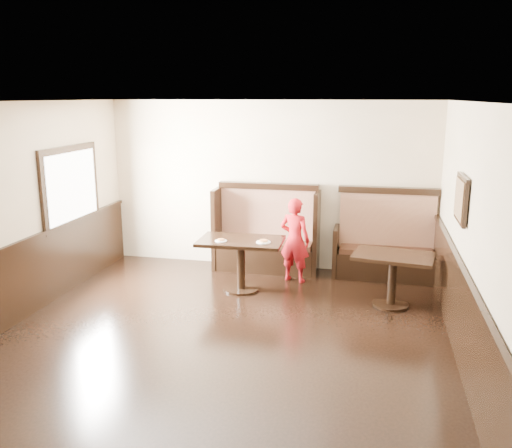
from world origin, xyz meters
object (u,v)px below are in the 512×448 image
(booth_main, at_px, (267,239))
(booth_neighbor, at_px, (386,248))
(child, at_px, (295,240))
(table_neighbor, at_px, (393,267))
(table_main, at_px, (241,251))

(booth_main, distance_m, booth_neighbor, 1.95)
(child, bearing_deg, booth_main, -28.09)
(table_neighbor, height_order, child, child)
(booth_neighbor, bearing_deg, table_neighbor, -86.61)
(table_main, xyz_separation_m, child, (0.72, 0.59, 0.06))
(booth_neighbor, distance_m, table_neighbor, 1.25)
(booth_main, xyz_separation_m, table_neighbor, (2.02, -1.25, 0.03))
(booth_main, bearing_deg, table_main, -98.97)
(table_main, bearing_deg, booth_neighbor, 26.01)
(booth_main, xyz_separation_m, table_main, (-0.17, -1.10, 0.08))
(booth_neighbor, relative_size, child, 1.23)
(booth_neighbor, distance_m, table_main, 2.39)
(booth_main, relative_size, table_neighbor, 1.50)
(booth_main, distance_m, table_neighbor, 2.38)
(booth_neighbor, relative_size, table_main, 1.32)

